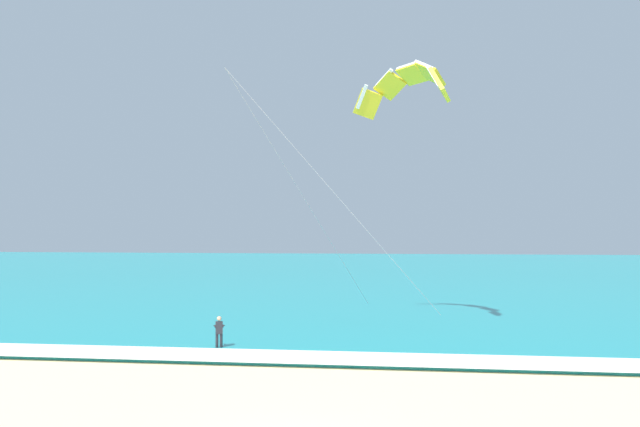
% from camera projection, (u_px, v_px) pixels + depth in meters
% --- Properties ---
extents(sea, '(200.00, 120.00, 0.20)m').
position_uv_depth(sea, '(376.00, 271.00, 85.57)').
color(sea, teal).
rests_on(sea, ground).
extents(surf_foam, '(200.00, 2.71, 0.04)m').
position_uv_depth(surf_foam, '(333.00, 358.00, 27.03)').
color(surf_foam, white).
rests_on(surf_foam, sea).
extents(surfboard, '(0.81, 1.47, 0.09)m').
position_uv_depth(surfboard, '(219.00, 351.00, 29.49)').
color(surfboard, '#E04C38').
rests_on(surfboard, ground).
extents(kitesurfer, '(0.62, 0.61, 1.69)m').
position_uv_depth(kitesurfer, '(219.00, 332.00, 29.54)').
color(kitesurfer, '#232328').
rests_on(kitesurfer, ground).
extents(kite_primary, '(11.41, 10.34, 14.54)m').
position_uv_depth(kite_primary, '(406.00, 85.00, 36.69)').
color(kite_primary, yellow).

